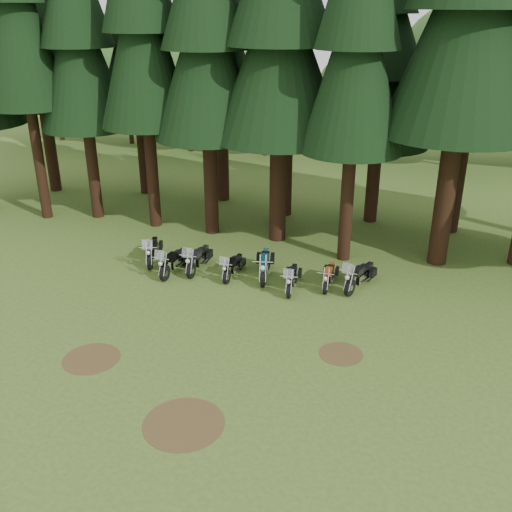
# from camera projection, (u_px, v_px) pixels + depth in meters

# --- Properties ---
(ground) EXTENTS (120.00, 120.00, 0.00)m
(ground) POSITION_uv_depth(u_px,v_px,m) (204.00, 341.00, 18.91)
(ground) COLOR #426024
(ground) RESTS_ON ground
(pine_front_2) EXTENTS (4.32, 4.32, 16.22)m
(pine_front_2) POSITION_uv_depth(u_px,v_px,m) (75.00, 17.00, 26.15)
(pine_front_2) COLOR black
(pine_front_2) RESTS_ON ground
(pine_front_4) EXTENTS (4.95, 4.95, 16.33)m
(pine_front_4) POSITION_uv_depth(u_px,v_px,m) (205.00, 16.00, 24.05)
(pine_front_4) COLOR black
(pine_front_4) RESTS_ON ground
(pine_front_5) EXTENTS (5.81, 5.81, 16.72)m
(pine_front_5) POSITION_uv_depth(u_px,v_px,m) (281.00, 10.00, 23.15)
(pine_front_5) COLOR black
(pine_front_5) RESTS_ON ground
(pine_front_6) EXTENTS (4.15, 4.15, 16.75)m
(pine_front_6) POSITION_uv_depth(u_px,v_px,m) (360.00, 10.00, 21.02)
(pine_front_6) COLOR black
(pine_front_6) RESTS_ON ground
(pine_back_0) EXTENTS (5.00, 5.00, 17.21)m
(pine_back_0) POSITION_uv_depth(u_px,v_px,m) (29.00, 3.00, 30.20)
(pine_back_0) COLOR black
(pine_back_0) RESTS_ON ground
(pine_back_1) EXTENTS (4.52, 4.52, 16.22)m
(pine_back_1) POSITION_uv_depth(u_px,v_px,m) (132.00, 15.00, 29.99)
(pine_back_1) COLOR black
(pine_back_1) RESTS_ON ground
(pine_back_2) EXTENTS (4.85, 4.85, 16.30)m
(pine_back_2) POSITION_uv_depth(u_px,v_px,m) (219.00, 15.00, 28.75)
(pine_back_2) COLOR black
(pine_back_2) RESTS_ON ground
(pine_back_3) EXTENTS (4.35, 4.35, 16.20)m
(pine_back_3) POSITION_uv_depth(u_px,v_px,m) (290.00, 17.00, 26.45)
(pine_back_3) COLOR black
(pine_back_3) RESTS_ON ground
(pine_back_4) EXTENTS (4.94, 4.94, 13.78)m
(pine_back_4) POSITION_uv_depth(u_px,v_px,m) (384.00, 52.00, 26.16)
(pine_back_4) COLOR black
(pine_back_4) RESTS_ON ground
(pine_back_5) EXTENTS (3.94, 3.94, 16.33)m
(pine_back_5) POSITION_uv_depth(u_px,v_px,m) (483.00, 16.00, 24.15)
(pine_back_5) COLOR black
(pine_back_5) RESTS_ON ground
(decid_0) EXTENTS (8.00, 7.78, 10.00)m
(decid_0) POSITION_uv_depth(u_px,v_px,m) (54.00, 66.00, 44.45)
(decid_0) COLOR black
(decid_0) RESTS_ON ground
(decid_1) EXTENTS (7.91, 7.69, 9.88)m
(decid_1) POSITION_uv_depth(u_px,v_px,m) (128.00, 68.00, 43.32)
(decid_1) COLOR black
(decid_1) RESTS_ON ground
(decid_2) EXTENTS (6.72, 6.53, 8.40)m
(decid_2) POSITION_uv_depth(u_px,v_px,m) (191.00, 84.00, 41.37)
(decid_2) COLOR black
(decid_2) RESTS_ON ground
(decid_3) EXTENTS (6.12, 5.95, 7.65)m
(decid_3) POSITION_uv_depth(u_px,v_px,m) (268.00, 93.00, 40.37)
(decid_3) COLOR black
(decid_3) RESTS_ON ground
(decid_4) EXTENTS (5.93, 5.76, 7.41)m
(decid_4) POSITION_uv_depth(u_px,v_px,m) (360.00, 96.00, 39.84)
(decid_4) COLOR black
(decid_4) RESTS_ON ground
(decid_5) EXTENTS (8.45, 8.21, 10.56)m
(decid_5) POSITION_uv_depth(u_px,v_px,m) (465.00, 72.00, 36.80)
(decid_5) COLOR black
(decid_5) RESTS_ON ground
(dirt_patch_0) EXTENTS (1.80, 1.80, 0.01)m
(dirt_patch_0) POSITION_uv_depth(u_px,v_px,m) (91.00, 359.00, 17.93)
(dirt_patch_0) COLOR #4C3D1E
(dirt_patch_0) RESTS_ON ground
(dirt_patch_1) EXTENTS (1.40, 1.40, 0.01)m
(dirt_patch_1) POSITION_uv_depth(u_px,v_px,m) (341.00, 354.00, 18.17)
(dirt_patch_1) COLOR #4C3D1E
(dirt_patch_1) RESTS_ON ground
(dirt_patch_2) EXTENTS (2.20, 2.20, 0.01)m
(dirt_patch_2) POSITION_uv_depth(u_px,v_px,m) (184.00, 424.00, 15.14)
(dirt_patch_2) COLOR #4C3D1E
(dirt_patch_2) RESTS_ON ground
(motorcycle_0) EXTENTS (0.98, 2.29, 1.46)m
(motorcycle_0) POSITION_uv_depth(u_px,v_px,m) (152.00, 251.00, 24.54)
(motorcycle_0) COLOR black
(motorcycle_0) RESTS_ON ground
(motorcycle_1) EXTENTS (0.50, 2.29, 1.44)m
(motorcycle_1) POSITION_uv_depth(u_px,v_px,m) (174.00, 262.00, 23.51)
(motorcycle_1) COLOR black
(motorcycle_1) RESTS_ON ground
(motorcycle_2) EXTENTS (0.43, 2.29, 1.45)m
(motorcycle_2) POSITION_uv_depth(u_px,v_px,m) (198.00, 260.00, 23.75)
(motorcycle_2) COLOR black
(motorcycle_2) RESTS_ON ground
(motorcycle_3) EXTENTS (0.40, 2.02, 1.27)m
(motorcycle_3) POSITION_uv_depth(u_px,v_px,m) (233.00, 267.00, 23.22)
(motorcycle_3) COLOR black
(motorcycle_3) RESTS_ON ground
(motorcycle_4) EXTENTS (0.66, 2.44, 1.00)m
(motorcycle_4) POSITION_uv_depth(u_px,v_px,m) (265.00, 265.00, 23.15)
(motorcycle_4) COLOR black
(motorcycle_4) RESTS_ON ground
(motorcycle_5) EXTENTS (0.48, 2.11, 1.32)m
(motorcycle_5) POSITION_uv_depth(u_px,v_px,m) (292.00, 279.00, 22.15)
(motorcycle_5) COLOR black
(motorcycle_5) RESTS_ON ground
(motorcycle_6) EXTENTS (0.27, 1.98, 0.81)m
(motorcycle_6) POSITION_uv_depth(u_px,v_px,m) (329.00, 276.00, 22.44)
(motorcycle_6) COLOR black
(motorcycle_6) RESTS_ON ground
(motorcycle_7) EXTENTS (1.06, 2.26, 1.46)m
(motorcycle_7) POSITION_uv_depth(u_px,v_px,m) (360.00, 277.00, 22.23)
(motorcycle_7) COLOR black
(motorcycle_7) RESTS_ON ground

